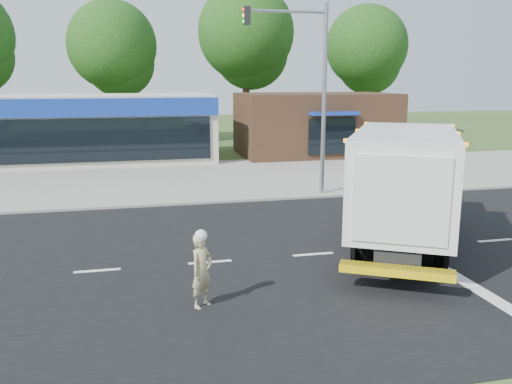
# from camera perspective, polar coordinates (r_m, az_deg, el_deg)

# --- Properties ---
(ground) EXTENTS (120.00, 120.00, 0.00)m
(ground) POSITION_cam_1_polar(r_m,az_deg,el_deg) (15.82, 6.02, -6.59)
(ground) COLOR #385123
(ground) RESTS_ON ground
(road_asphalt) EXTENTS (60.00, 14.00, 0.02)m
(road_asphalt) POSITION_cam_1_polar(r_m,az_deg,el_deg) (15.81, 6.02, -6.57)
(road_asphalt) COLOR black
(road_asphalt) RESTS_ON ground
(sidewalk) EXTENTS (60.00, 2.40, 0.12)m
(sidewalk) POSITION_cam_1_polar(r_m,az_deg,el_deg) (23.43, -0.50, -0.24)
(sidewalk) COLOR gray
(sidewalk) RESTS_ON ground
(parking_apron) EXTENTS (60.00, 9.00, 0.02)m
(parking_apron) POSITION_cam_1_polar(r_m,az_deg,el_deg) (29.02, -2.99, 2.02)
(parking_apron) COLOR gray
(parking_apron) RESTS_ON ground
(lane_markings) EXTENTS (55.20, 7.00, 0.01)m
(lane_markings) POSITION_cam_1_polar(r_m,az_deg,el_deg) (15.13, 12.59, -7.63)
(lane_markings) COLOR silver
(lane_markings) RESTS_ON road_asphalt
(ems_box_truck) EXTENTS (6.17, 8.30, 3.60)m
(ems_box_truck) POSITION_cam_1_polar(r_m,az_deg,el_deg) (16.49, 15.35, 1.27)
(ems_box_truck) COLOR black
(ems_box_truck) RESTS_ON ground
(emergency_worker) EXTENTS (0.72, 0.71, 1.78)m
(emergency_worker) POSITION_cam_1_polar(r_m,az_deg,el_deg) (12.11, -5.74, -8.08)
(emergency_worker) COLOR tan
(emergency_worker) RESTS_ON ground
(retail_strip_mall) EXTENTS (18.00, 6.20, 4.00)m
(retail_strip_mall) POSITION_cam_1_polar(r_m,az_deg,el_deg) (34.45, -19.84, 6.27)
(retail_strip_mall) COLOR beige
(retail_strip_mall) RESTS_ON ground
(brown_storefront) EXTENTS (10.00, 6.70, 4.00)m
(brown_storefront) POSITION_cam_1_polar(r_m,az_deg,el_deg) (36.30, 6.31, 7.14)
(brown_storefront) COLOR #382316
(brown_storefront) RESTS_ON ground
(traffic_signal_pole) EXTENTS (3.51, 0.25, 8.00)m
(traffic_signal_pole) POSITION_cam_1_polar(r_m,az_deg,el_deg) (22.95, 5.68, 11.68)
(traffic_signal_pole) COLOR gray
(traffic_signal_pole) RESTS_ON ground
(background_trees) EXTENTS (36.77, 7.39, 12.10)m
(background_trees) POSITION_cam_1_polar(r_m,az_deg,el_deg) (42.58, -7.74, 15.05)
(background_trees) COLOR #332114
(background_trees) RESTS_ON ground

